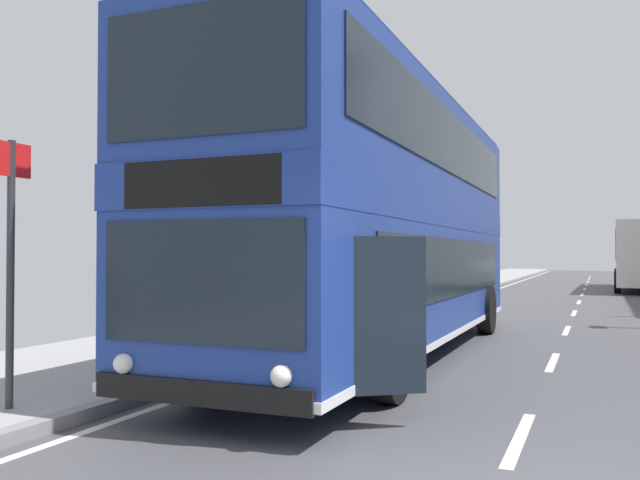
{
  "coord_description": "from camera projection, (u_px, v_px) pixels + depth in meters",
  "views": [
    {
      "loc": [
        0.72,
        -3.97,
        1.75
      ],
      "look_at": [
        -3.07,
        5.01,
        1.95
      ],
      "focal_mm": 37.32,
      "sensor_mm": 36.0,
      "label": 1
    }
  ],
  "objects": [
    {
      "name": "double_decker_bus_main",
      "position": [
        382.0,
        222.0,
        11.51
      ],
      "size": [
        3.21,
        11.59,
        4.41
      ],
      "color": "navy",
      "rests_on": "ground"
    },
    {
      "name": "bus_stop_sign_near",
      "position": [
        11.0,
        244.0,
        6.95
      ],
      "size": [
        0.08,
        0.44,
        2.8
      ],
      "color": "#2D2D33",
      "rests_on": "ground"
    }
  ]
}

